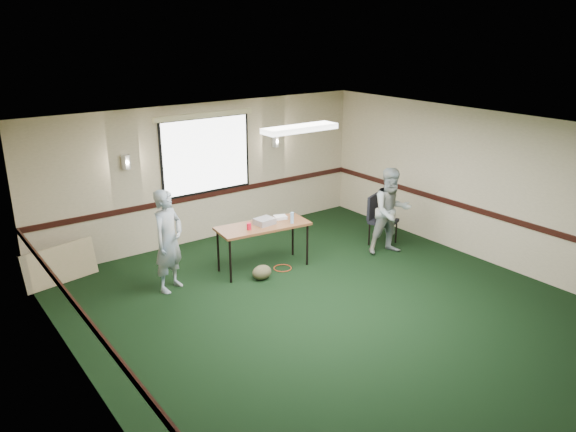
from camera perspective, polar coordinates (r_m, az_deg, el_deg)
ground at (r=8.47m, az=5.27°, el=-10.03°), size 8.00×8.00×0.00m
room_shell at (r=9.45m, az=-2.95°, el=3.49°), size 8.00×8.02×8.00m
folding_table at (r=9.70m, az=-2.56°, el=-1.24°), size 1.68×0.83×0.81m
projector at (r=9.70m, az=-2.41°, el=-0.54°), size 0.35×0.30×0.11m
game_console at (r=9.97m, az=-0.79°, el=-0.13°), size 0.26×0.23×0.05m
red_cup at (r=9.46m, az=-3.98°, el=-1.06°), size 0.08×0.08×0.12m
water_bottle at (r=9.72m, az=0.42°, el=-0.19°), size 0.06×0.06×0.20m
duffel_bag at (r=9.52m, az=-2.68°, el=-5.74°), size 0.40×0.33×0.25m
cable_coil at (r=9.95m, az=-0.55°, el=-5.31°), size 0.36×0.36×0.02m
folded_table at (r=10.05m, az=-22.16°, el=-4.61°), size 1.25×0.42×0.63m
conference_chair at (r=11.03m, az=9.23°, el=0.02°), size 0.62×0.63×0.97m
person_left at (r=9.09m, az=-12.05°, el=-2.48°), size 0.73×0.64×1.68m
person_right at (r=10.52m, az=10.44°, el=0.47°), size 0.94×0.83×1.63m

